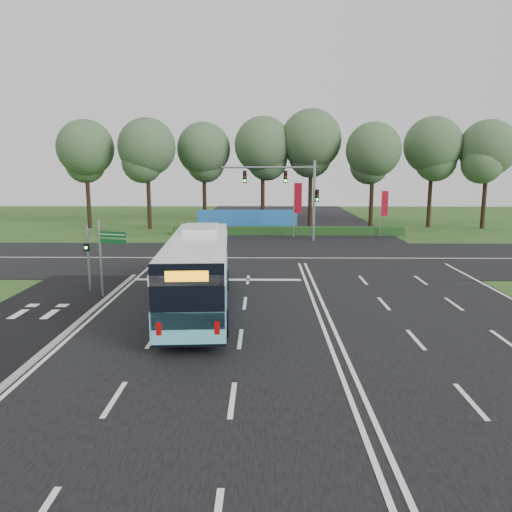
{
  "coord_description": "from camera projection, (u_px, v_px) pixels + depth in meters",
  "views": [
    {
      "loc": [
        -2.47,
        -22.95,
        6.43
      ],
      "look_at": [
        -2.8,
        2.0,
        1.97
      ],
      "focal_mm": 35.0,
      "sensor_mm": 36.0,
      "label": 1
    }
  ],
  "objects": [
    {
      "name": "pedestrian_signal",
      "position": [
        88.0,
        256.0,
        25.8
      ],
      "size": [
        0.32,
        0.42,
        3.45
      ],
      "rotation": [
        0.0,
        0.0,
        0.31
      ],
      "color": "gray",
      "rests_on": "ground"
    },
    {
      "name": "ground",
      "position": [
        314.0,
        304.0,
        23.69
      ],
      "size": [
        120.0,
        120.0,
        0.0
      ],
      "primitive_type": "plane",
      "color": "#224818",
      "rests_on": "ground"
    },
    {
      "name": "hedge",
      "position": [
        288.0,
        231.0,
        47.74
      ],
      "size": [
        22.0,
        1.2,
        0.8
      ],
      "primitive_type": "cube",
      "color": "#193B15",
      "rests_on": "ground"
    },
    {
      "name": "bike_path",
      "position": [
        23.0,
        322.0,
        20.89
      ],
      "size": [
        5.0,
        18.0,
        0.06
      ],
      "primitive_type": "cube",
      "color": "black",
      "rests_on": "ground"
    },
    {
      "name": "road_main",
      "position": [
        314.0,
        304.0,
        23.69
      ],
      "size": [
        20.0,
        120.0,
        0.04
      ],
      "primitive_type": "cube",
      "color": "black",
      "rests_on": "ground"
    },
    {
      "name": "traffic_light_gantry",
      "position": [
        293.0,
        188.0,
        43.05
      ],
      "size": [
        8.41,
        0.28,
        7.0
      ],
      "color": "gray",
      "rests_on": "ground"
    },
    {
      "name": "city_bus",
      "position": [
        199.0,
        271.0,
        22.62
      ],
      "size": [
        3.37,
        12.45,
        3.53
      ],
      "rotation": [
        0.0,
        0.0,
        0.07
      ],
      "color": "#5BC0D4",
      "rests_on": "ground"
    },
    {
      "name": "road_cross",
      "position": [
        297.0,
        258.0,
        35.5
      ],
      "size": [
        120.0,
        14.0,
        0.05
      ],
      "primitive_type": "cube",
      "color": "black",
      "rests_on": "ground"
    },
    {
      "name": "banner_flag_mid",
      "position": [
        297.0,
        202.0,
        45.6
      ],
      "size": [
        0.74,
        0.25,
        5.12
      ],
      "rotation": [
        0.0,
        0.0,
        -0.27
      ],
      "color": "gray",
      "rests_on": "ground"
    },
    {
      "name": "blue_hoarding",
      "position": [
        247.0,
        221.0,
        50.13
      ],
      "size": [
        10.0,
        0.3,
        2.2
      ],
      "primitive_type": "cube",
      "color": "#2065B2",
      "rests_on": "ground"
    },
    {
      "name": "street_sign",
      "position": [
        106.0,
        249.0,
        24.44
      ],
      "size": [
        1.47,
        0.5,
        3.89
      ],
      "rotation": [
        0.0,
        0.0,
        -0.29
      ],
      "color": "gray",
      "rests_on": "ground"
    },
    {
      "name": "kerb_strip",
      "position": [
        80.0,
        322.0,
        20.86
      ],
      "size": [
        0.25,
        18.0,
        0.12
      ],
      "primitive_type": "cube",
      "color": "gray",
      "rests_on": "ground"
    },
    {
      "name": "banner_flag_right",
      "position": [
        384.0,
        206.0,
        46.32
      ],
      "size": [
        0.64,
        0.12,
        4.36
      ],
      "rotation": [
        0.0,
        0.0,
        -0.11
      ],
      "color": "gray",
      "rests_on": "ground"
    },
    {
      "name": "eucalyptus_row",
      "position": [
        289.0,
        146.0,
        52.64
      ],
      "size": [
        47.62,
        9.45,
        12.59
      ],
      "color": "black",
      "rests_on": "ground"
    }
  ]
}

